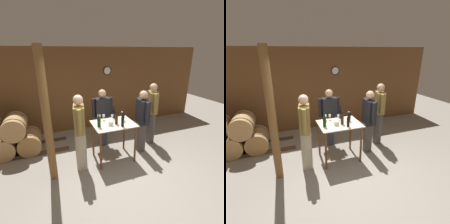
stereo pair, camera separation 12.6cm
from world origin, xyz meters
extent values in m
plane|color=gray|center=(0.00, 0.00, 0.00)|extent=(14.00, 14.00, 0.00)
cube|color=brown|center=(0.00, 2.73, 1.35)|extent=(8.40, 0.05, 2.70)
cylinder|color=black|center=(0.58, 2.69, 1.94)|extent=(0.28, 0.03, 0.28)
cylinder|color=white|center=(0.58, 2.68, 1.94)|extent=(0.23, 0.01, 0.23)
cube|color=#4C331E|center=(-2.56, 1.46, 0.04)|extent=(3.10, 0.06, 0.08)
cube|color=#4C331E|center=(-2.56, 2.09, 0.04)|extent=(3.10, 0.06, 0.08)
cylinder|color=tan|center=(-2.56, 1.78, 0.28)|extent=(0.56, 0.79, 0.56)
cylinder|color=#38383D|center=(-2.56, 1.54, 0.28)|extent=(0.58, 0.03, 0.58)
cylinder|color=#38383D|center=(-2.56, 2.01, 0.28)|extent=(0.58, 0.03, 0.58)
cylinder|color=#9E7242|center=(-1.97, 1.78, 0.28)|extent=(0.56, 0.79, 0.56)
cylinder|color=#38383D|center=(-1.97, 1.54, 0.28)|extent=(0.58, 0.03, 0.58)
cylinder|color=#38383D|center=(-1.97, 2.01, 0.28)|extent=(0.58, 0.03, 0.58)
cylinder|color=tan|center=(-2.26, 1.78, 0.76)|extent=(0.56, 0.79, 0.56)
cylinder|color=#38383D|center=(-2.26, 1.54, 0.76)|extent=(0.58, 0.03, 0.58)
cylinder|color=#38383D|center=(-2.26, 2.01, 0.76)|extent=(0.58, 0.03, 0.58)
cube|color=beige|center=(-0.01, 0.63, 0.95)|extent=(0.98, 0.75, 0.02)
cylinder|color=brown|center=(-0.44, 0.31, 0.47)|extent=(0.05, 0.05, 0.94)
cylinder|color=brown|center=(0.42, 0.31, 0.47)|extent=(0.05, 0.05, 0.94)
cylinder|color=brown|center=(-0.44, 0.95, 0.47)|extent=(0.05, 0.05, 0.94)
cylinder|color=brown|center=(0.42, 0.95, 0.47)|extent=(0.05, 0.05, 0.94)
cylinder|color=brown|center=(-1.47, 0.43, 1.35)|extent=(0.16, 0.16, 2.70)
cylinder|color=black|center=(-0.39, 0.55, 1.07)|extent=(0.08, 0.08, 0.23)
cylinder|color=black|center=(-0.39, 0.55, 1.23)|extent=(0.02, 0.02, 0.10)
cylinder|color=black|center=(-0.39, 0.55, 1.27)|extent=(0.03, 0.03, 0.02)
cylinder|color=black|center=(0.04, 0.57, 1.07)|extent=(0.07, 0.07, 0.22)
cylinder|color=black|center=(0.04, 0.57, 1.22)|extent=(0.02, 0.02, 0.08)
cylinder|color=black|center=(0.04, 0.57, 1.25)|extent=(0.03, 0.03, 0.02)
cylinder|color=black|center=(0.11, 0.39, 1.06)|extent=(0.07, 0.07, 0.22)
cylinder|color=black|center=(0.11, 0.39, 1.22)|extent=(0.02, 0.02, 0.09)
cylinder|color=black|center=(0.11, 0.39, 1.26)|extent=(0.03, 0.03, 0.02)
cylinder|color=black|center=(0.13, 0.94, 1.07)|extent=(0.07, 0.07, 0.22)
cylinder|color=black|center=(0.13, 0.94, 1.23)|extent=(0.02, 0.02, 0.10)
cylinder|color=black|center=(0.13, 0.94, 1.27)|extent=(0.03, 0.03, 0.02)
cylinder|color=black|center=(0.26, 0.69, 1.06)|extent=(0.07, 0.07, 0.20)
cylinder|color=black|center=(0.26, 0.69, 1.20)|extent=(0.02, 0.02, 0.09)
cylinder|color=black|center=(0.26, 0.69, 1.24)|extent=(0.03, 0.03, 0.02)
cylinder|color=silver|center=(-0.27, 0.93, 0.96)|extent=(0.06, 0.06, 0.00)
cylinder|color=silver|center=(-0.27, 0.93, 1.00)|extent=(0.01, 0.01, 0.08)
cylinder|color=silver|center=(-0.27, 0.93, 1.07)|extent=(0.07, 0.07, 0.06)
cylinder|color=silver|center=(-0.16, 0.91, 0.96)|extent=(0.06, 0.06, 0.00)
cylinder|color=silver|center=(-0.16, 0.91, 1.00)|extent=(0.01, 0.01, 0.08)
cylinder|color=silver|center=(-0.16, 0.91, 1.07)|extent=(0.06, 0.06, 0.06)
cylinder|color=silver|center=(0.03, 0.82, 0.96)|extent=(0.06, 0.06, 0.00)
cylinder|color=silver|center=(0.03, 0.82, 0.99)|extent=(0.01, 0.01, 0.07)
cylinder|color=silver|center=(0.03, 0.82, 1.06)|extent=(0.06, 0.06, 0.07)
cylinder|color=silver|center=(0.36, 0.93, 0.96)|extent=(0.06, 0.06, 0.00)
cylinder|color=silver|center=(0.36, 0.93, 1.00)|extent=(0.01, 0.01, 0.09)
cylinder|color=silver|center=(0.36, 0.93, 1.08)|extent=(0.06, 0.06, 0.06)
cylinder|color=white|center=(-0.11, 0.54, 1.01)|extent=(0.12, 0.12, 0.10)
cylinder|color=#4C4742|center=(1.30, 1.01, 0.47)|extent=(0.24, 0.24, 0.94)
cube|color=olive|center=(1.30, 1.01, 1.23)|extent=(0.34, 0.45, 0.59)
sphere|color=tan|center=(1.30, 1.01, 1.65)|extent=(0.21, 0.21, 0.21)
cylinder|color=olive|center=(1.39, 1.25, 1.26)|extent=(0.09, 0.09, 0.53)
cylinder|color=olive|center=(1.21, 0.78, 1.26)|extent=(0.09, 0.09, 0.53)
cylinder|color=#B7AD93|center=(-0.84, 0.51, 0.46)|extent=(0.24, 0.24, 0.92)
cube|color=olive|center=(-0.84, 0.51, 1.22)|extent=(0.29, 0.43, 0.59)
sphere|color=beige|center=(-0.84, 0.51, 1.64)|extent=(0.21, 0.21, 0.21)
cylinder|color=olive|center=(-0.88, 0.26, 1.25)|extent=(0.09, 0.09, 0.53)
cylinder|color=olive|center=(-0.79, 0.75, 1.25)|extent=(0.09, 0.09, 0.53)
cylinder|color=#4C4742|center=(0.82, 0.71, 0.40)|extent=(0.24, 0.24, 0.81)
cube|color=black|center=(0.82, 0.71, 1.12)|extent=(0.25, 0.42, 0.62)
sphere|color=tan|center=(0.82, 0.71, 1.55)|extent=(0.21, 0.21, 0.21)
cylinder|color=black|center=(0.84, 0.96, 1.15)|extent=(0.09, 0.09, 0.56)
cylinder|color=black|center=(0.80, 0.46, 1.15)|extent=(0.09, 0.09, 0.56)
cylinder|color=#333847|center=(-0.03, 1.39, 0.41)|extent=(0.24, 0.24, 0.83)
cube|color=black|center=(-0.03, 1.39, 1.11)|extent=(0.40, 0.22, 0.56)
sphere|color=tan|center=(-0.03, 1.39, 1.51)|extent=(0.21, 0.21, 0.21)
cylinder|color=black|center=(0.22, 1.39, 1.14)|extent=(0.09, 0.09, 0.50)
cylinder|color=black|center=(-0.28, 1.39, 1.14)|extent=(0.09, 0.09, 0.50)
camera|label=1|loc=(-1.43, -2.90, 2.58)|focal=28.00mm
camera|label=2|loc=(-1.31, -2.95, 2.58)|focal=28.00mm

